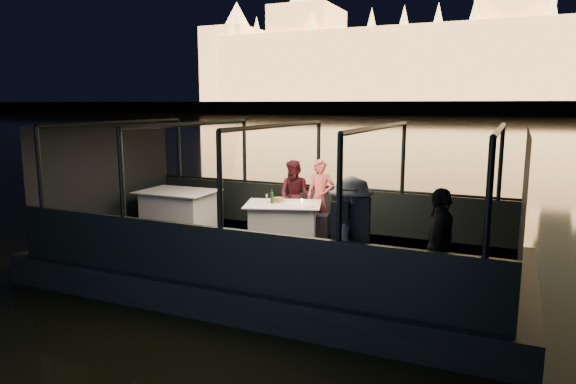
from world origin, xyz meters
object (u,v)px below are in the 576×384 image
at_px(chair_port_left, 300,212).
at_px(wine_bottle, 272,196).
at_px(chair_port_right, 318,215).
at_px(person_man_maroon, 295,196).
at_px(dining_table_central, 283,223).
at_px(dining_table_aft, 178,212).
at_px(passenger_stripe, 351,236).
at_px(coat_stand, 349,235).
at_px(person_woman_coral, 320,198).
at_px(passenger_dark, 440,245).

relative_size(chair_port_left, wine_bottle, 2.99).
relative_size(chair_port_right, person_man_maroon, 0.62).
relative_size(dining_table_central, chair_port_right, 1.55).
distance_m(dining_table_aft, passenger_stripe, 5.07).
bearing_deg(chair_port_right, dining_table_central, -138.10).
relative_size(dining_table_central, coat_stand, 0.91).
relative_size(person_woman_coral, passenger_stripe, 0.92).
bearing_deg(dining_table_aft, person_woman_coral, 16.29).
height_order(chair_port_right, person_woman_coral, person_woman_coral).
xyz_separation_m(dining_table_central, person_woman_coral, (0.44, 0.89, 0.36)).
bearing_deg(coat_stand, dining_table_aft, 152.59).
height_order(chair_port_right, person_man_maroon, person_man_maroon).
bearing_deg(wine_bottle, chair_port_left, 76.00).
height_order(passenger_stripe, wine_bottle, passenger_stripe).
bearing_deg(wine_bottle, person_woman_coral, 55.99).
distance_m(dining_table_central, chair_port_left, 0.82).
height_order(dining_table_central, passenger_stripe, passenger_stripe).
distance_m(dining_table_central, person_man_maroon, 0.99).
height_order(person_man_maroon, passenger_stripe, passenger_stripe).
relative_size(person_woman_coral, passenger_dark, 0.96).
relative_size(dining_table_central, person_woman_coral, 0.93).
bearing_deg(wine_bottle, dining_table_aft, 177.48).
distance_m(dining_table_aft, wine_bottle, 2.36).
bearing_deg(dining_table_central, person_woman_coral, 63.44).
bearing_deg(dining_table_central, dining_table_aft, 179.40).
distance_m(dining_table_central, chair_port_right, 0.81).
bearing_deg(passenger_dark, person_woman_coral, -134.76).
distance_m(chair_port_left, passenger_dark, 4.40).
distance_m(dining_table_aft, chair_port_right, 3.04).
height_order(chair_port_left, passenger_stripe, passenger_stripe).
bearing_deg(dining_table_aft, passenger_dark, -20.77).
bearing_deg(wine_bottle, passenger_dark, -31.06).
relative_size(dining_table_aft, person_woman_coral, 1.02).
distance_m(chair_port_right, coat_stand, 3.41).
distance_m(chair_port_left, coat_stand, 3.78).
bearing_deg(person_woman_coral, wine_bottle, -142.43).
bearing_deg(dining_table_aft, wine_bottle, -2.52).
bearing_deg(dining_table_aft, person_man_maroon, 20.52).
bearing_deg(person_man_maroon, chair_port_left, -26.86).
xyz_separation_m(chair_port_left, person_woman_coral, (0.43, 0.07, 0.30)).
bearing_deg(dining_table_central, chair_port_right, 54.13).
relative_size(coat_stand, passenger_stripe, 0.94).
bearing_deg(passenger_stripe, coat_stand, 169.35).
height_order(dining_table_central, coat_stand, coat_stand).
distance_m(chair_port_left, person_man_maroon, 0.35).
bearing_deg(passenger_stripe, passenger_dark, -106.79).
xyz_separation_m(dining_table_aft, person_man_maroon, (2.36, 0.88, 0.36)).
distance_m(person_man_maroon, passenger_dark, 4.56).
xyz_separation_m(coat_stand, person_man_maroon, (-2.20, 3.25, -0.15)).
distance_m(dining_table_aft, coat_stand, 5.16).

